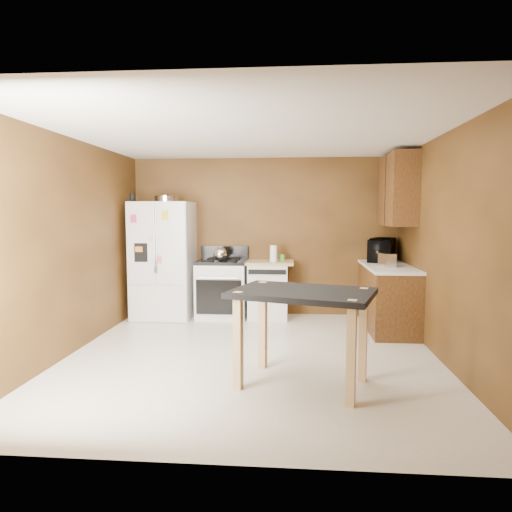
# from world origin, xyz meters

# --- Properties ---
(floor) EXTENTS (4.50, 4.50, 0.00)m
(floor) POSITION_xyz_m (0.00, 0.00, 0.00)
(floor) COLOR silver
(floor) RESTS_ON ground
(ceiling) EXTENTS (4.50, 4.50, 0.00)m
(ceiling) POSITION_xyz_m (0.00, 0.00, 2.50)
(ceiling) COLOR white
(ceiling) RESTS_ON ground
(wall_back) EXTENTS (4.20, 0.00, 4.20)m
(wall_back) POSITION_xyz_m (0.00, 2.25, 1.25)
(wall_back) COLOR brown
(wall_back) RESTS_ON ground
(wall_front) EXTENTS (4.20, 0.00, 4.20)m
(wall_front) POSITION_xyz_m (0.00, -2.25, 1.25)
(wall_front) COLOR brown
(wall_front) RESTS_ON ground
(wall_left) EXTENTS (0.00, 4.50, 4.50)m
(wall_left) POSITION_xyz_m (-2.10, 0.00, 1.25)
(wall_left) COLOR brown
(wall_left) RESTS_ON ground
(wall_right) EXTENTS (0.00, 4.50, 4.50)m
(wall_right) POSITION_xyz_m (2.10, 0.00, 1.25)
(wall_right) COLOR brown
(wall_right) RESTS_ON ground
(roasting_pan) EXTENTS (0.37, 0.37, 0.09)m
(roasting_pan) POSITION_xyz_m (-1.49, 1.88, 1.85)
(roasting_pan) COLOR silver
(roasting_pan) RESTS_ON refrigerator
(pen_cup) EXTENTS (0.08, 0.08, 0.12)m
(pen_cup) POSITION_xyz_m (-1.97, 1.72, 1.86)
(pen_cup) COLOR black
(pen_cup) RESTS_ON refrigerator
(kettle) EXTENTS (0.21, 0.21, 0.21)m
(kettle) POSITION_xyz_m (-0.64, 1.79, 1.01)
(kettle) COLOR silver
(kettle) RESTS_ON gas_range
(paper_towel) EXTENTS (0.13, 0.13, 0.25)m
(paper_towel) POSITION_xyz_m (0.16, 1.86, 1.01)
(paper_towel) COLOR white
(paper_towel) RESTS_ON dishwasher
(green_canister) EXTENTS (0.09, 0.09, 0.10)m
(green_canister) POSITION_xyz_m (0.29, 2.01, 0.94)
(green_canister) COLOR green
(green_canister) RESTS_ON dishwasher
(toaster) EXTENTS (0.21, 0.28, 0.18)m
(toaster) POSITION_xyz_m (1.75, 1.28, 0.99)
(toaster) COLOR silver
(toaster) RESTS_ON right_cabinets
(microwave) EXTENTS (0.58, 0.68, 0.32)m
(microwave) POSITION_xyz_m (1.80, 1.94, 1.06)
(microwave) COLOR black
(microwave) RESTS_ON right_cabinets
(refrigerator) EXTENTS (0.90, 0.80, 1.80)m
(refrigerator) POSITION_xyz_m (-1.55, 1.86, 0.90)
(refrigerator) COLOR white
(refrigerator) RESTS_ON ground
(gas_range) EXTENTS (0.76, 0.68, 1.10)m
(gas_range) POSITION_xyz_m (-0.64, 1.92, 0.46)
(gas_range) COLOR white
(gas_range) RESTS_ON ground
(dishwasher) EXTENTS (0.78, 0.63, 0.89)m
(dishwasher) POSITION_xyz_m (0.08, 1.95, 0.45)
(dishwasher) COLOR white
(dishwasher) RESTS_ON ground
(right_cabinets) EXTENTS (0.63, 1.58, 2.45)m
(right_cabinets) POSITION_xyz_m (1.84, 1.48, 0.91)
(right_cabinets) COLOR brown
(right_cabinets) RESTS_ON ground
(island) EXTENTS (1.47, 1.19, 0.92)m
(island) POSITION_xyz_m (0.55, -0.81, 0.78)
(island) COLOR black
(island) RESTS_ON ground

